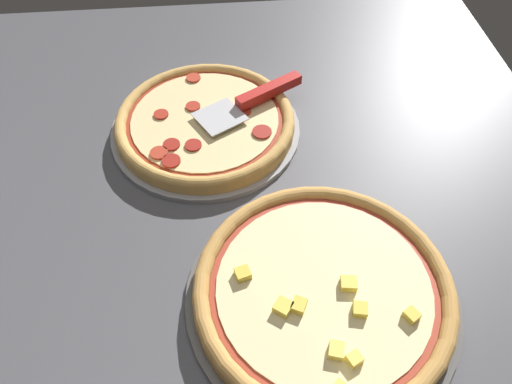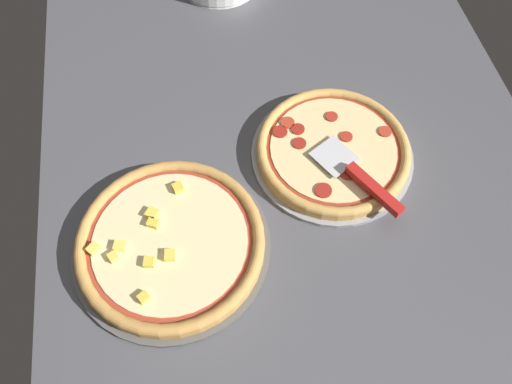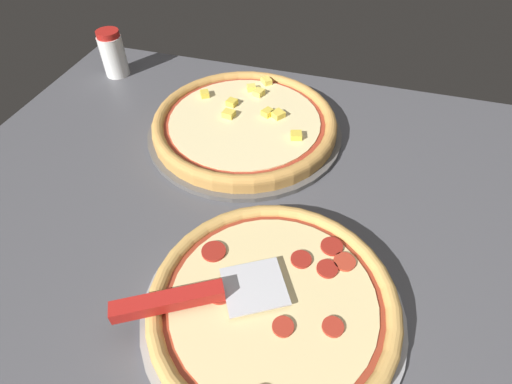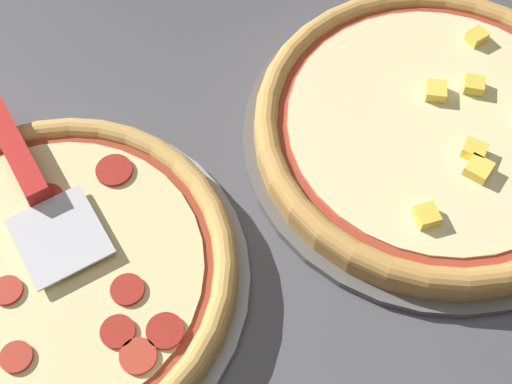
{
  "view_description": "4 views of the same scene",
  "coord_description": "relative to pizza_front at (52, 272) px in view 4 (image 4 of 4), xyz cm",
  "views": [
    {
      "loc": [
        -8.97,
        62.54,
        65.7
      ],
      "look_at": [
        -13.93,
        10.09,
        3.0
      ],
      "focal_mm": 35.0,
      "sensor_mm": 36.0,
      "label": 1
    },
    {
      "loc": [
        -64.58,
        19.27,
        92.17
      ],
      "look_at": [
        -13.93,
        10.09,
        3.0
      ],
      "focal_mm": 35.0,
      "sensor_mm": 36.0,
      "label": 2
    },
    {
      "loc": [
        -0.83,
        -34.42,
        51.13
      ],
      "look_at": [
        -13.93,
        10.09,
        3.0
      ],
      "focal_mm": 28.0,
      "sensor_mm": 36.0,
      "label": 3
    },
    {
      "loc": [
        21.16,
        9.51,
        61.3
      ],
      "look_at": [
        -13.93,
        10.09,
        3.0
      ],
      "focal_mm": 50.0,
      "sensor_mm": 36.0,
      "label": 4
    }
  ],
  "objects": [
    {
      "name": "serving_spatula",
      "position": [
        -10.78,
        -3.9,
        2.33
      ],
      "size": [
        21.96,
        15.46,
        2.0
      ],
      "color": "silver",
      "rests_on": "pizza_front"
    },
    {
      "name": "pizza_pan_front",
      "position": [
        -0.01,
        -0.02,
        -2.01
      ],
      "size": [
        35.83,
        35.83,
        1.0
      ],
      "primitive_type": "cylinder",
      "color": "#939399",
      "rests_on": "ground_plane"
    },
    {
      "name": "pizza_pan_back",
      "position": [
        -15.74,
        37.09,
        -2.01
      ],
      "size": [
        39.68,
        39.68,
        1.0
      ],
      "primitive_type": "cylinder",
      "color": "#565451",
      "rests_on": "ground_plane"
    },
    {
      "name": "pizza_front",
      "position": [
        0.0,
        0.0,
        0.0
      ],
      "size": [
        33.68,
        33.68,
        3.0
      ],
      "color": "tan",
      "rests_on": "pizza_pan_front"
    },
    {
      "name": "ground_plane",
      "position": [
        6.05,
        8.44,
        -4.31
      ],
      "size": [
        144.79,
        110.81,
        3.6
      ],
      "primitive_type": "cube",
      "color": "#4C4C51"
    },
    {
      "name": "pizza_back",
      "position": [
        -15.74,
        37.12,
        0.06
      ],
      "size": [
        37.3,
        37.3,
        3.53
      ],
      "color": "#C68E47",
      "rests_on": "pizza_pan_back"
    }
  ]
}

